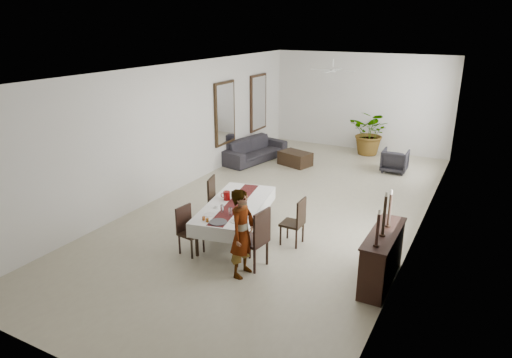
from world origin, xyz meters
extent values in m
cube|color=#B4AC8F|center=(0.00, 0.00, 0.00)|extent=(6.00, 12.00, 0.00)
cube|color=white|center=(0.00, 0.00, 3.20)|extent=(6.00, 12.00, 0.02)
cube|color=silver|center=(0.00, 6.00, 1.60)|extent=(6.00, 0.02, 3.20)
cube|color=silver|center=(0.00, -6.00, 1.60)|extent=(6.00, 0.02, 3.20)
cube|color=silver|center=(-3.00, 0.00, 1.60)|extent=(0.02, 12.00, 3.20)
cube|color=silver|center=(3.00, 0.00, 1.60)|extent=(0.02, 12.00, 3.20)
cube|color=black|center=(-0.27, -1.78, 0.66)|extent=(1.34, 2.33, 0.05)
cylinder|color=black|center=(-0.45, -2.88, 0.32)|extent=(0.08, 0.08, 0.64)
cylinder|color=black|center=(0.34, -2.72, 0.32)|extent=(0.08, 0.08, 0.64)
cylinder|color=black|center=(-0.87, -0.84, 0.32)|extent=(0.08, 0.08, 0.64)
cylinder|color=black|center=(-0.09, -0.68, 0.32)|extent=(0.08, 0.08, 0.64)
cube|color=white|center=(-0.27, -1.78, 0.69)|extent=(1.53, 2.53, 0.01)
cube|color=white|center=(-0.79, -1.89, 0.56)|extent=(0.49, 2.31, 0.27)
cube|color=white|center=(0.25, -1.67, 0.56)|extent=(0.49, 2.31, 0.27)
cube|color=silver|center=(-0.03, -2.93, 0.56)|extent=(1.06, 0.23, 0.27)
cube|color=white|center=(-0.51, -0.63, 0.56)|extent=(1.06, 0.23, 0.27)
cube|color=maroon|center=(-0.27, -1.78, 0.70)|extent=(0.78, 2.30, 0.00)
cylinder|color=maroon|center=(-0.52, -1.69, 0.79)|extent=(0.16, 0.16, 0.18)
torus|color=#980E0B|center=(-0.60, -1.71, 0.79)|extent=(0.11, 0.04, 0.11)
cylinder|color=silver|center=(-0.04, -2.34, 0.77)|extent=(0.06, 0.06, 0.16)
cylinder|color=silver|center=(-0.26, -2.29, 0.77)|extent=(0.06, 0.06, 0.16)
cylinder|color=white|center=(-0.23, -1.72, 0.77)|extent=(0.06, 0.06, 0.16)
cylinder|color=white|center=(0.11, -2.26, 0.72)|extent=(0.08, 0.08, 0.05)
cylinder|color=white|center=(0.11, -2.26, 0.70)|extent=(0.14, 0.14, 0.01)
cylinder|color=white|center=(-0.47, -2.15, 0.72)|extent=(0.08, 0.08, 0.05)
cylinder|color=white|center=(-0.47, -2.15, 0.70)|extent=(0.14, 0.14, 0.01)
cylinder|color=silver|center=(0.19, -2.52, 0.70)|extent=(0.22, 0.22, 0.01)
sphere|color=tan|center=(0.19, -2.52, 0.73)|extent=(0.08, 0.08, 0.08)
cylinder|color=white|center=(-0.40, -2.51, 0.70)|extent=(0.22, 0.22, 0.01)
cylinder|color=silver|center=(-0.66, -1.35, 0.70)|extent=(0.22, 0.22, 0.01)
cylinder|color=#45444A|center=(-0.07, -2.72, 0.70)|extent=(0.33, 0.33, 0.02)
cylinder|color=brown|center=(-0.27, -2.79, 0.73)|extent=(0.06, 0.06, 0.07)
cylinder|color=#9C4A16|center=(-0.37, -2.75, 0.73)|extent=(0.06, 0.06, 0.07)
cylinder|color=brown|center=(-0.27, -1.55, 0.74)|extent=(0.27, 0.27, 0.09)
sphere|color=maroon|center=(-0.25, -1.52, 0.81)|extent=(0.08, 0.08, 0.08)
sphere|color=olive|center=(-0.31, -1.53, 0.81)|extent=(0.07, 0.07, 0.07)
sphere|color=gold|center=(-0.26, -1.59, 0.81)|extent=(0.08, 0.08, 0.08)
cube|color=black|center=(0.62, -2.71, 0.49)|extent=(0.53, 0.53, 0.05)
cylinder|color=black|center=(0.79, -2.93, 0.23)|extent=(0.05, 0.05, 0.47)
cylinder|color=black|center=(0.84, -2.55, 0.23)|extent=(0.05, 0.05, 0.47)
cylinder|color=black|center=(0.41, -2.88, 0.23)|extent=(0.05, 0.05, 0.47)
cylinder|color=black|center=(0.46, -2.50, 0.23)|extent=(0.05, 0.05, 0.47)
cube|color=black|center=(0.84, -2.74, 0.81)|extent=(0.10, 0.47, 0.60)
cube|color=black|center=(0.90, -1.58, 0.43)|extent=(0.41, 0.41, 0.05)
cylinder|color=black|center=(1.07, -1.75, 0.20)|extent=(0.04, 0.04, 0.40)
cylinder|color=black|center=(1.07, -1.42, 0.20)|extent=(0.04, 0.04, 0.40)
cylinder|color=black|center=(0.73, -1.75, 0.20)|extent=(0.04, 0.04, 0.40)
cylinder|color=black|center=(0.73, -1.42, 0.20)|extent=(0.04, 0.04, 0.40)
cube|color=black|center=(1.08, -1.58, 0.70)|extent=(0.04, 0.41, 0.52)
cube|color=black|center=(-0.61, -2.83, 0.41)|extent=(0.44, 0.44, 0.04)
cylinder|color=black|center=(-0.74, -2.65, 0.19)|extent=(0.04, 0.04, 0.38)
cylinder|color=black|center=(-0.79, -2.97, 0.19)|extent=(0.04, 0.04, 0.38)
cylinder|color=black|center=(-0.43, -2.70, 0.19)|extent=(0.04, 0.04, 0.38)
cylinder|color=black|center=(-0.48, -3.01, 0.19)|extent=(0.04, 0.04, 0.38)
cube|color=black|center=(-0.78, -2.81, 0.67)|extent=(0.09, 0.39, 0.49)
cube|color=black|center=(-0.76, -1.53, 0.48)|extent=(0.57, 0.57, 0.05)
cylinder|color=black|center=(-0.99, -1.41, 0.22)|extent=(0.06, 0.06, 0.45)
cylinder|color=black|center=(-0.89, -1.77, 0.22)|extent=(0.06, 0.06, 0.45)
cylinder|color=black|center=(-0.63, -1.30, 0.22)|extent=(0.06, 0.06, 0.45)
cylinder|color=black|center=(-0.53, -1.66, 0.22)|extent=(0.06, 0.06, 0.45)
cube|color=black|center=(-0.96, -1.59, 0.79)|extent=(0.17, 0.45, 0.58)
imported|color=gray|center=(0.62, -3.05, 0.78)|extent=(0.39, 0.58, 1.56)
cube|color=black|center=(2.78, -2.17, 0.44)|extent=(0.40, 1.48, 0.89)
cube|color=black|center=(2.78, -2.17, 0.90)|extent=(0.43, 1.54, 0.03)
cylinder|color=black|center=(2.78, -2.71, 0.93)|extent=(0.10, 0.10, 0.03)
cylinder|color=black|center=(2.78, -2.71, 1.20)|extent=(0.05, 0.05, 0.49)
cylinder|color=white|center=(2.78, -2.71, 1.48)|extent=(0.04, 0.04, 0.08)
cylinder|color=black|center=(2.78, -2.32, 0.93)|extent=(0.10, 0.10, 0.03)
cylinder|color=black|center=(2.78, -2.32, 1.27)|extent=(0.05, 0.05, 0.64)
cylinder|color=beige|center=(2.78, -2.32, 1.63)|extent=(0.04, 0.04, 0.08)
cylinder|color=black|center=(2.78, -1.92, 0.93)|extent=(0.10, 0.10, 0.03)
cylinder|color=black|center=(2.78, -1.92, 1.22)|extent=(0.05, 0.05, 0.54)
cylinder|color=beige|center=(2.78, -1.92, 1.53)|extent=(0.04, 0.04, 0.08)
imported|color=#2B282D|center=(-2.47, 3.10, 0.34)|extent=(1.38, 2.47, 0.68)
imported|color=#252227|center=(1.69, 3.99, 0.33)|extent=(0.73, 0.75, 0.66)
cube|color=black|center=(-1.11, 3.22, 0.21)|extent=(1.06, 0.86, 0.41)
imported|color=#2E5923|center=(0.58, 5.46, 0.73)|extent=(1.53, 1.40, 1.46)
cube|color=black|center=(-2.96, 2.20, 1.60)|extent=(0.06, 1.05, 1.85)
cube|color=silver|center=(-2.92, 2.20, 1.60)|extent=(0.01, 0.90, 1.70)
cube|color=black|center=(-2.96, 4.30, 1.60)|extent=(0.06, 1.05, 1.85)
cube|color=white|center=(-2.92, 4.30, 1.60)|extent=(0.01, 0.90, 1.70)
cylinder|color=white|center=(0.00, 3.00, 3.10)|extent=(0.04, 0.04, 0.20)
cylinder|color=silver|center=(0.00, 3.00, 2.90)|extent=(0.16, 0.16, 0.08)
cube|color=beige|center=(0.00, 3.35, 2.90)|extent=(0.10, 0.55, 0.01)
cube|color=silver|center=(0.00, 2.65, 2.90)|extent=(0.10, 0.55, 0.01)
cube|color=silver|center=(0.35, 3.00, 2.90)|extent=(0.55, 0.10, 0.01)
cube|color=white|center=(-0.35, 3.00, 2.90)|extent=(0.55, 0.10, 0.01)
camera|label=1|loc=(4.10, -9.06, 4.16)|focal=32.00mm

